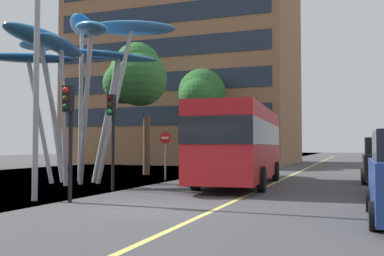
% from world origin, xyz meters
% --- Properties ---
extents(ground, '(120.00, 240.00, 0.10)m').
position_xyz_m(ground, '(-0.70, 0.00, -0.05)').
color(ground, '#424244').
extents(red_bus, '(3.31, 9.98, 3.59)m').
position_xyz_m(red_bus, '(0.59, 8.10, 1.96)').
color(red_bus, red).
rests_on(red_bus, ground).
extents(leaf_sculpture, '(9.07, 7.98, 8.23)m').
position_xyz_m(leaf_sculpture, '(-6.55, 6.48, 6.11)').
color(leaf_sculpture, '#9EA0A5').
rests_on(leaf_sculpture, ground).
extents(traffic_light_kerb_near, '(0.28, 0.42, 3.56)m').
position_xyz_m(traffic_light_kerb_near, '(-2.85, 0.37, 2.59)').
color(traffic_light_kerb_near, black).
rests_on(traffic_light_kerb_near, ground).
extents(traffic_light_kerb_far, '(0.28, 0.42, 3.71)m').
position_xyz_m(traffic_light_kerb_far, '(-3.45, 3.98, 2.69)').
color(traffic_light_kerb_far, black).
rests_on(traffic_light_kerb_far, ground).
extents(car_parked_far, '(2.04, 4.36, 2.12)m').
position_xyz_m(car_parked_far, '(6.65, 11.79, 0.99)').
color(car_parked_far, black).
rests_on(car_parked_far, ground).
extents(car_side_street, '(1.91, 3.92, 2.06)m').
position_xyz_m(car_side_street, '(7.06, 18.97, 0.96)').
color(car_side_street, gold).
rests_on(car_side_street, ground).
extents(street_lamp, '(1.74, 0.44, 8.61)m').
position_xyz_m(street_lamp, '(-3.77, 0.42, 5.41)').
color(street_lamp, gray).
rests_on(street_lamp, ground).
extents(tree_pavement_near, '(4.32, 4.89, 7.97)m').
position_xyz_m(tree_pavement_near, '(-7.03, 13.08, 5.95)').
color(tree_pavement_near, brown).
rests_on(tree_pavement_near, ground).
extents(tree_pavement_far, '(3.87, 4.69, 8.09)m').
position_xyz_m(tree_pavement_far, '(-6.39, 23.08, 6.02)').
color(tree_pavement_far, brown).
rests_on(tree_pavement_far, ground).
extents(no_entry_sign, '(0.60, 0.12, 2.44)m').
position_xyz_m(no_entry_sign, '(-3.71, 9.78, 1.63)').
color(no_entry_sign, gray).
rests_on(no_entry_sign, ground).
extents(backdrop_building, '(21.97, 15.86, 21.70)m').
position_xyz_m(backdrop_building, '(-11.33, 33.71, 10.85)').
color(backdrop_building, '#8E6042').
rests_on(backdrop_building, ground).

